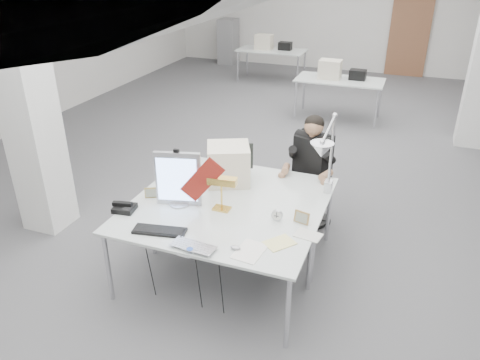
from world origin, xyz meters
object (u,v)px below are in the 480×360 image
at_px(beige_monitor, 228,164).
at_px(architect_lamp, 326,161).
at_px(bankers_lamp, 221,194).
at_px(monitor, 178,179).
at_px(desk_phone, 125,208).
at_px(desk_main, 209,227).
at_px(seated_person, 312,154).
at_px(laptop, 190,251).
at_px(office_chair, 311,178).

height_order(beige_monitor, architect_lamp, architect_lamp).
height_order(bankers_lamp, beige_monitor, beige_monitor).
bearing_deg(monitor, beige_monitor, 52.33).
relative_size(desk_phone, beige_monitor, 0.45).
distance_m(desk_main, seated_person, 1.68).
bearing_deg(architect_lamp, desk_main, -132.53).
bearing_deg(seated_person, beige_monitor, -115.95).
bearing_deg(bankers_lamp, laptop, -94.73).
distance_m(seated_person, beige_monitor, 1.01).
height_order(monitor, architect_lamp, architect_lamp).
distance_m(laptop, beige_monitor, 1.31).
distance_m(office_chair, bankers_lamp, 1.47).
xyz_separation_m(bankers_lamp, beige_monitor, (-0.16, 0.56, 0.04)).
relative_size(office_chair, laptop, 3.04).
relative_size(office_chair, architect_lamp, 1.29).
distance_m(laptop, desk_phone, 0.94).
height_order(seated_person, beige_monitor, seated_person).
distance_m(seated_person, monitor, 1.64).
xyz_separation_m(desk_phone, beige_monitor, (0.68, 0.90, 0.18)).
bearing_deg(beige_monitor, architect_lamp, -30.09).
distance_m(seated_person, desk_phone, 2.13).
relative_size(desk_main, seated_person, 1.89).
height_order(office_chair, bankers_lamp, office_chair).
distance_m(laptop, architect_lamp, 1.51).
bearing_deg(desk_phone, laptop, -32.48).
bearing_deg(laptop, architect_lamp, 59.31).
bearing_deg(monitor, seated_person, 38.68).
bearing_deg(architect_lamp, seated_person, 115.60).
distance_m(beige_monitor, architect_lamp, 1.05).
distance_m(desk_main, architect_lamp, 1.23).
height_order(office_chair, architect_lamp, architect_lamp).
xyz_separation_m(desk_phone, architect_lamp, (1.70, 0.79, 0.42)).
height_order(desk_main, monitor, monitor).
distance_m(desk_main, office_chair, 1.72).
distance_m(desk_main, beige_monitor, 0.92).
xyz_separation_m(laptop, beige_monitor, (-0.18, 1.28, 0.19)).
xyz_separation_m(monitor, laptop, (0.44, -0.68, -0.25)).
distance_m(bankers_lamp, beige_monitor, 0.59).
distance_m(laptop, bankers_lamp, 0.74).
relative_size(office_chair, seated_person, 1.21).
bearing_deg(beige_monitor, bankers_lamp, -98.50).
bearing_deg(desk_phone, desk_main, -6.73).
xyz_separation_m(bankers_lamp, desk_phone, (-0.84, -0.34, -0.14)).
xyz_separation_m(beige_monitor, architect_lamp, (1.02, -0.11, 0.24)).
distance_m(seated_person, laptop, 2.06).
relative_size(laptop, beige_monitor, 0.89).
bearing_deg(office_chair, monitor, -105.98).
bearing_deg(bankers_lamp, desk_phone, -164.57).
height_order(monitor, laptop, monitor).
height_order(monitor, bankers_lamp, monitor).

